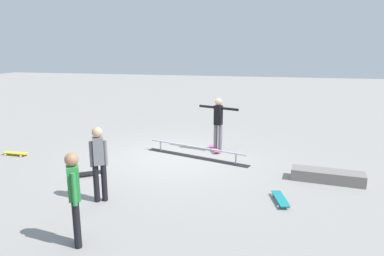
{
  "coord_description": "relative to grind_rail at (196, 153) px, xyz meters",
  "views": [
    {
      "loc": [
        -2.73,
        9.45,
        3.16
      ],
      "look_at": [
        -0.6,
        0.33,
        1.0
      ],
      "focal_mm": 32.8,
      "sensor_mm": 36.0,
      "label": 1
    }
  ],
  "objects": [
    {
      "name": "bystander_green_shirt",
      "position": [
        0.86,
        5.01,
        0.74
      ],
      "size": [
        0.27,
        0.33,
        1.58
      ],
      "rotation": [
        0.0,
        0.0,
        5.31
      ],
      "color": "black",
      "rests_on": "ground_plane"
    },
    {
      "name": "grind_rail",
      "position": [
        0.0,
        0.0,
        0.0
      ],
      "size": [
        3.25,
        1.23,
        0.34
      ],
      "rotation": [
        0.0,
        0.0,
        -0.31
      ],
      "color": "black",
      "rests_on": "ground_plane"
    },
    {
      "name": "bystander_grey_shirt",
      "position": [
        1.29,
        3.38,
        0.76
      ],
      "size": [
        0.35,
        0.27,
        1.6
      ],
      "rotation": [
        0.0,
        0.0,
        3.67
      ],
      "color": "black",
      "rests_on": "ground_plane"
    },
    {
      "name": "ground_plane",
      "position": [
        0.6,
        0.17,
        -0.15
      ],
      "size": [
        60.0,
        60.0,
        0.0
      ],
      "primitive_type": "plane",
      "color": "gray"
    },
    {
      "name": "loose_skateboard_black",
      "position": [
        2.31,
        2.12,
        -0.07
      ],
      "size": [
        0.77,
        0.62,
        0.09
      ],
      "rotation": [
        0.0,
        0.0,
        0.61
      ],
      "color": "black",
      "rests_on": "ground_plane"
    },
    {
      "name": "loose_skateboard_teal",
      "position": [
        -2.39,
        2.57,
        -0.07
      ],
      "size": [
        0.4,
        0.82,
        0.09
      ],
      "rotation": [
        0.0,
        0.0,
        4.96
      ],
      "color": "teal",
      "rests_on": "ground_plane"
    },
    {
      "name": "skater_main",
      "position": [
        -0.52,
        -0.81,
        0.82
      ],
      "size": [
        1.28,
        0.54,
        1.67
      ],
      "rotation": [
        0.0,
        0.0,
        2.78
      ],
      "color": "slate",
      "rests_on": "ground_plane"
    },
    {
      "name": "skate_ledge",
      "position": [
        -3.5,
        1.12,
        -0.01
      ],
      "size": [
        1.72,
        0.67,
        0.27
      ],
      "primitive_type": "cube",
      "rotation": [
        0.0,
        0.0,
        -0.11
      ],
      "color": "gray",
      "rests_on": "ground_plane"
    },
    {
      "name": "loose_skateboard_yellow",
      "position": [
        5.31,
        1.04,
        -0.07
      ],
      "size": [
        0.8,
        0.27,
        0.09
      ],
      "rotation": [
        0.0,
        0.0,
        3.12
      ],
      "color": "yellow",
      "rests_on": "ground_plane"
    },
    {
      "name": "skateboard_main",
      "position": [
        -0.43,
        -0.79,
        -0.07
      ],
      "size": [
        0.5,
        0.81,
        0.09
      ],
      "rotation": [
        0.0,
        0.0,
        5.12
      ],
      "color": "#E05993",
      "rests_on": "ground_plane"
    }
  ]
}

